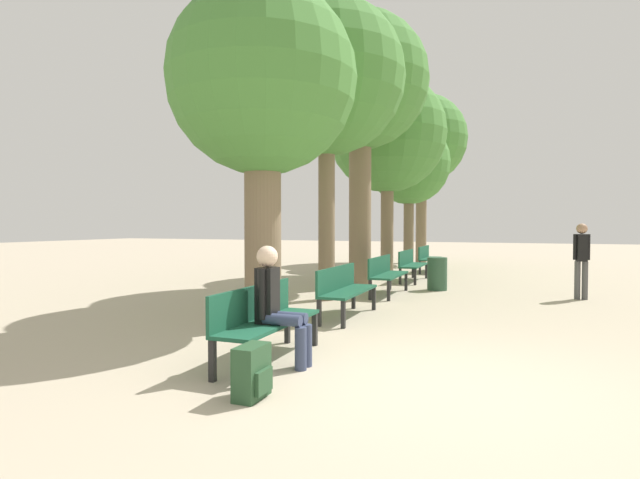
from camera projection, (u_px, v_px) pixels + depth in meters
ground_plane at (429, 383)px, 4.78m from camera, size 80.00×80.00×0.00m
bench_row_0 at (263, 316)px, 5.57m from camera, size 0.47×1.79×0.83m
bench_row_1 at (344, 287)px, 8.20m from camera, size 0.47×1.79×0.83m
bench_row_2 at (385, 272)px, 10.82m from camera, size 0.47×1.79×0.83m
bench_row_3 at (411, 263)px, 13.44m from camera, size 0.47×1.79×0.83m
bench_row_4 at (428, 257)px, 16.07m from camera, size 0.47×1.79×0.83m
tree_row_0 at (262, 85)px, 7.46m from camera, size 2.84×2.84×5.12m
tree_row_1 at (327, 79)px, 9.98m from camera, size 3.15×3.15×6.06m
tree_row_2 at (360, 85)px, 12.13m from camera, size 3.33×3.33×6.70m
tree_row_3 at (387, 134)px, 14.74m from camera, size 3.48×3.48×5.96m
tree_row_4 at (409, 164)px, 17.76m from camera, size 2.92×2.92×5.17m
tree_row_5 at (422, 140)px, 20.07m from camera, size 3.62×3.62×6.79m
person_seated at (277, 302)px, 5.38m from camera, size 0.61×0.34×1.29m
backpack at (252, 372)px, 4.36m from camera, size 0.24×0.38×0.47m
pedestrian_near at (581, 256)px, 10.13m from camera, size 0.31×0.24×1.55m
trash_bin at (437, 274)px, 11.60m from camera, size 0.45×0.45×0.76m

